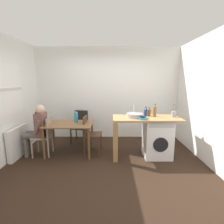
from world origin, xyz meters
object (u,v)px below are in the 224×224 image
(bottle_clear_small, at_px, (155,111))
(vase, at_px, (77,117))
(chair_spare_by_wall, at_px, (81,125))
(washing_machine, at_px, (158,138))
(chair_person_seat, at_px, (46,134))
(chair_opposite, at_px, (90,132))
(bottle_squat_brown, at_px, (150,112))
(dining_table, at_px, (70,127))
(bottle_tall_green, at_px, (146,112))
(utensil_crock, at_px, (174,114))
(seated_person, at_px, (38,127))
(mixing_bowl, at_px, (143,118))

(bottle_clear_small, height_order, vase, bottle_clear_small)
(chair_spare_by_wall, height_order, washing_machine, chair_spare_by_wall)
(chair_person_seat, relative_size, bottle_clear_small, 3.02)
(chair_opposite, distance_m, chair_spare_by_wall, 0.81)
(bottle_squat_brown, xyz_separation_m, vase, (-1.74, 0.06, -0.14))
(dining_table, xyz_separation_m, bottle_tall_green, (1.80, 0.00, 0.38))
(utensil_crock, bearing_deg, washing_machine, -171.90)
(seated_person, xyz_separation_m, mixing_bowl, (2.37, -0.25, 0.28))
(washing_machine, xyz_separation_m, bottle_squat_brown, (-0.16, 0.20, 0.58))
(washing_machine, bearing_deg, bottle_squat_brown, 129.68)
(vase, bearing_deg, chair_spare_by_wall, 93.04)
(seated_person, distance_m, mixing_bowl, 2.40)
(washing_machine, bearing_deg, bottle_clear_small, 128.87)
(chair_person_seat, xyz_separation_m, chair_spare_by_wall, (0.66, 0.87, 0.00))
(washing_machine, relative_size, bottle_squat_brown, 4.28)
(chair_opposite, height_order, bottle_squat_brown, bottle_squat_brown)
(dining_table, height_order, vase, vase)
(chair_opposite, xyz_separation_m, bottle_squat_brown, (1.41, -0.01, 0.50))
(chair_person_seat, height_order, chair_spare_by_wall, same)
(bottle_squat_brown, bearing_deg, washing_machine, -50.32)
(dining_table, height_order, utensil_crock, utensil_crock)
(washing_machine, bearing_deg, chair_spare_by_wall, 154.42)
(bottle_squat_brown, relative_size, vase, 0.78)
(dining_table, distance_m, bottle_squat_brown, 1.92)
(bottle_tall_green, bearing_deg, bottle_clear_small, -22.99)
(washing_machine, bearing_deg, vase, 172.39)
(chair_spare_by_wall, height_order, bottle_clear_small, bottle_clear_small)
(seated_person, distance_m, washing_machine, 2.77)
(bottle_squat_brown, height_order, utensil_crock, utensil_crock)
(dining_table, distance_m, chair_spare_by_wall, 0.79)
(vase, bearing_deg, seated_person, -166.47)
(vase, bearing_deg, dining_table, -146.31)
(chair_opposite, relative_size, seated_person, 0.75)
(chair_opposite, distance_m, vase, 0.49)
(chair_person_seat, bearing_deg, vase, -78.41)
(chair_person_seat, height_order, chair_opposite, same)
(chair_spare_by_wall, relative_size, bottle_clear_small, 3.02)
(seated_person, height_order, vase, seated_person)
(chair_spare_by_wall, distance_m, bottle_clear_small, 2.13)
(chair_person_seat, relative_size, washing_machine, 1.05)
(mixing_bowl, xyz_separation_m, utensil_crock, (0.75, 0.25, 0.04))
(seated_person, distance_m, bottle_squat_brown, 2.62)
(bottle_tall_green, bearing_deg, chair_spare_by_wall, 155.40)
(dining_table, height_order, bottle_clear_small, bottle_clear_small)
(chair_opposite, bearing_deg, bottle_clear_small, 87.55)
(washing_machine, height_order, bottle_squat_brown, bottle_squat_brown)
(chair_person_seat, height_order, utensil_crock, utensil_crock)
(bottle_tall_green, relative_size, bottle_squat_brown, 1.11)
(washing_machine, xyz_separation_m, bottle_tall_green, (-0.25, 0.16, 0.59))
(utensil_crock, bearing_deg, dining_table, 177.59)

